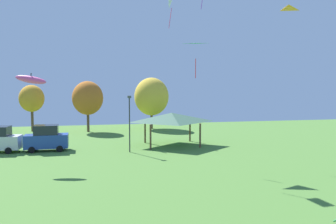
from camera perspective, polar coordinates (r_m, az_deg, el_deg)
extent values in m
pyramid|color=green|center=(30.89, 4.48, 9.88)|extent=(1.94, 1.60, 0.18)
cylinder|color=red|center=(30.21, 4.44, 6.98)|extent=(0.13, 0.29, 1.67)
pyramid|color=orange|center=(33.54, 20.36, 13.86)|extent=(1.77, 2.22, 0.26)
cylinder|color=#E54C93|center=(30.15, 0.36, 14.81)|extent=(0.28, 0.13, 1.65)
ellipsoid|color=#E54C93|center=(32.00, -21.16, 4.88)|extent=(2.84, 1.42, 1.04)
cube|color=black|center=(32.00, -21.17, 5.18)|extent=(0.18, 0.13, 0.76)
cylinder|color=black|center=(37.97, -24.23, -5.67)|extent=(0.66, 0.28, 0.64)
cylinder|color=black|center=(39.70, -23.37, -5.20)|extent=(0.66, 0.28, 0.64)
cube|color=#234299|center=(38.06, -18.90, -4.44)|extent=(4.28, 1.92, 1.36)
cube|color=#1E232D|center=(37.90, -18.95, -2.71)|extent=(2.38, 1.72, 0.95)
cylinder|color=black|center=(37.18, -16.99, -5.67)|extent=(0.65, 0.24, 0.64)
cylinder|color=black|center=(38.94, -16.81, -5.20)|extent=(0.65, 0.24, 0.64)
cylinder|color=black|center=(37.46, -21.02, -5.71)|extent=(0.65, 0.24, 0.64)
cylinder|color=black|center=(39.21, -20.66, -5.23)|extent=(0.65, 0.24, 0.64)
cylinder|color=brown|center=(36.73, -2.82, -4.04)|extent=(0.20, 0.20, 2.60)
cylinder|color=brown|center=(37.87, 5.18, -3.79)|extent=(0.20, 0.20, 2.60)
cylinder|color=brown|center=(40.83, -3.70, -3.15)|extent=(0.20, 0.20, 2.60)
cylinder|color=brown|center=(41.87, 3.54, -2.95)|extent=(0.20, 0.20, 2.60)
pyramid|color=#3D604C|center=(39.02, 0.57, -0.85)|extent=(6.88, 5.43, 1.00)
cylinder|color=#2D2D33|center=(35.36, -6.19, -2.13)|extent=(0.12, 0.12, 5.39)
cube|color=#4C4C51|center=(35.13, -6.23, 2.43)|extent=(0.36, 0.20, 0.24)
cylinder|color=brown|center=(53.73, -20.93, -1.13)|extent=(0.36, 0.36, 3.37)
ellipsoid|color=gold|center=(53.52, -21.03, 2.04)|extent=(3.44, 3.44, 3.79)
cylinder|color=brown|center=(51.04, -12.69, -1.36)|extent=(0.36, 0.36, 3.13)
ellipsoid|color=#BC6623|center=(50.81, -12.76, 2.21)|extent=(4.29, 4.29, 4.72)
cylinder|color=brown|center=(53.30, -2.65, -1.12)|extent=(0.36, 0.36, 2.88)
ellipsoid|color=gold|center=(53.06, -2.66, 2.49)|extent=(5.12, 5.12, 5.64)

